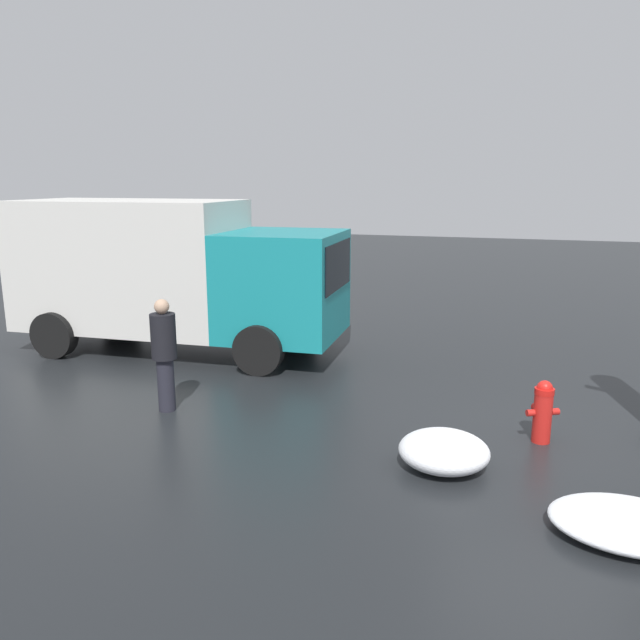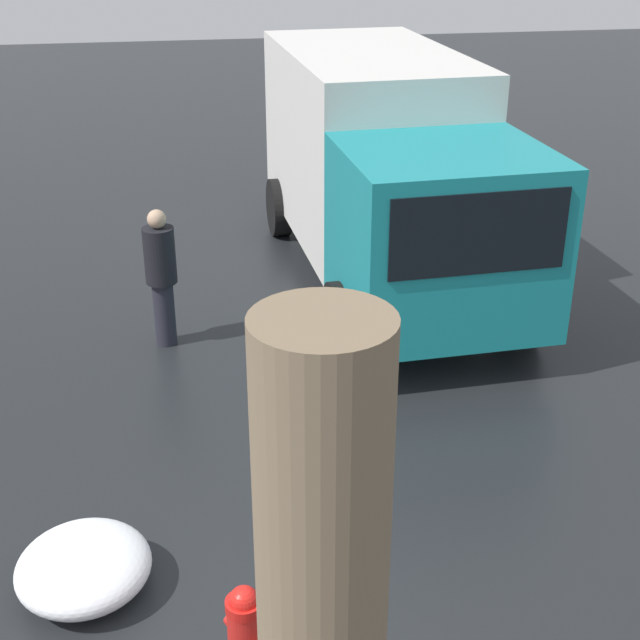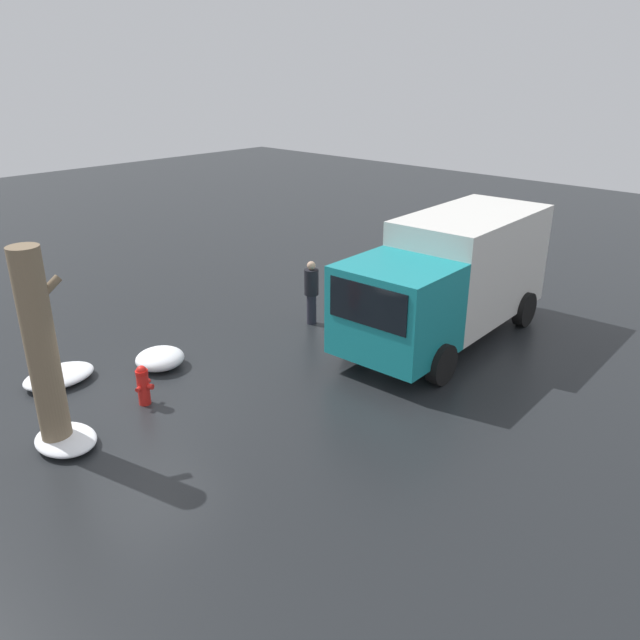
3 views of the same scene
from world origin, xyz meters
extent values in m
cylinder|color=red|center=(0.00, 0.00, 0.70)|extent=(0.25, 0.25, 0.08)
sphere|color=red|center=(0.00, 0.00, 0.74)|extent=(0.20, 0.20, 0.20)
cylinder|color=red|center=(0.07, -0.15, 0.41)|extent=(0.14, 0.14, 0.11)
cylinder|color=red|center=(0.15, 0.07, 0.41)|extent=(0.13, 0.12, 0.09)
cylinder|color=#7F6B51|center=(-1.65, -0.20, 2.88)|extent=(0.59, 0.15, 0.48)
cube|color=teal|center=(4.65, -2.71, 1.44)|extent=(2.22, 2.37, 1.98)
cube|color=black|center=(3.59, -2.76, 1.84)|extent=(0.12, 1.91, 0.87)
cube|color=silver|center=(7.88, -2.56, 1.72)|extent=(4.45, 2.47, 2.54)
cylinder|color=black|center=(4.81, -3.84, 0.45)|extent=(0.91, 0.32, 0.90)
cylinder|color=black|center=(4.71, -1.57, 0.45)|extent=(0.91, 0.32, 0.90)
cylinder|color=black|center=(9.02, -3.64, 0.45)|extent=(0.91, 0.32, 0.90)
cylinder|color=black|center=(8.91, -1.37, 0.45)|extent=(0.91, 0.32, 0.90)
cylinder|color=#23232D|center=(5.33, 0.48, 0.40)|extent=(0.25, 0.25, 0.81)
cylinder|color=black|center=(5.33, 0.48, 1.14)|extent=(0.37, 0.37, 0.67)
sphere|color=tan|center=(5.33, 0.48, 1.59)|extent=(0.22, 0.22, 0.22)
ellipsoid|color=white|center=(1.14, 1.16, 0.22)|extent=(1.09, 1.05, 0.43)
camera|label=1|loc=(0.46, 8.22, 3.39)|focal=35.00mm
camera|label=2|loc=(-4.51, 0.26, 4.96)|focal=50.00mm
camera|label=3|loc=(-5.58, -10.07, 6.32)|focal=35.00mm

